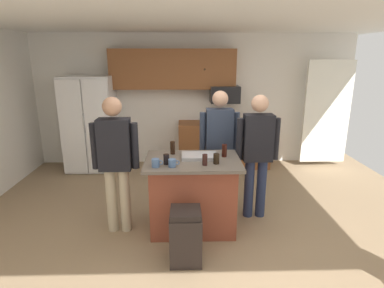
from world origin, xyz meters
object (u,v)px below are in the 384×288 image
microwave_over_range (225,94)px  kitchen_island (193,194)px  person_guest_left (219,141)px  mug_ceramic_white (172,163)px  person_guest_right (257,149)px  glass_short_whisky (216,159)px  glass_pilsner (166,159)px  glass_dark_ale (173,148)px  tumbler_amber (224,151)px  trash_bin (186,236)px  serving_tray (199,156)px  mug_blue_stoneware (156,163)px  glass_stout_tall (205,160)px  refrigerator (90,124)px  person_elder_center (115,157)px

microwave_over_range → kitchen_island: size_ratio=0.48×
person_guest_left → mug_ceramic_white: (-0.65, -0.94, -0.01)m
person_guest_right → glass_short_whisky: bearing=18.4°
glass_pilsner → glass_dark_ale: bearing=81.3°
tumbler_amber → trash_bin: 1.18m
mug_ceramic_white → serving_tray: 0.46m
person_guest_left → glass_pilsner: person_guest_left is taller
mug_blue_stoneware → glass_short_whisky: bearing=7.8°
kitchen_island → person_guest_left: (0.40, 0.69, 0.51)m
person_guest_left → glass_dark_ale: 0.79m
tumbler_amber → mug_blue_stoneware: (-0.84, -0.36, -0.03)m
glass_stout_tall → trash_bin: size_ratio=0.22×
refrigerator → trash_bin: bearing=-58.8°
person_guest_left → glass_pilsner: size_ratio=14.12×
serving_tray → glass_pilsner: bearing=-150.0°
refrigerator → kitchen_island: 3.02m
glass_dark_ale → mug_ceramic_white: 0.50m
mug_blue_stoneware → tumbler_amber: bearing=23.2°
serving_tray → glass_dark_ale: bearing=153.7°
microwave_over_range → trash_bin: bearing=-104.2°
kitchen_island → person_elder_center: bearing=-177.7°
kitchen_island → glass_pilsner: 0.63m
person_elder_center → person_guest_right: bearing=8.0°
refrigerator → person_elder_center: refrigerator is taller
mug_ceramic_white → glass_pilsner: bearing=127.6°
glass_pilsner → glass_short_whisky: (0.59, 0.00, 0.00)m
person_guest_left → person_elder_center: size_ratio=0.99×
microwave_over_range → glass_pilsner: bearing=-111.4°
refrigerator → glass_stout_tall: size_ratio=13.74×
microwave_over_range → refrigerator: bearing=-177.4°
person_guest_left → microwave_over_range: bearing=-159.0°
microwave_over_range → glass_dark_ale: size_ratio=3.36×
glass_short_whisky → trash_bin: size_ratio=0.20×
refrigerator → glass_pilsner: size_ratio=15.03×
person_guest_left → mug_blue_stoneware: person_guest_left is taller
mug_ceramic_white → mug_blue_stoneware: size_ratio=0.99×
person_elder_center → tumbler_amber: person_elder_center is taller
microwave_over_range → kitchen_island: (-0.69, -2.42, -0.98)m
person_elder_center → glass_stout_tall: 1.09m
kitchen_island → serving_tray: bearing=40.8°
refrigerator → person_guest_left: 2.82m
refrigerator → glass_stout_tall: bearing=-50.8°
glass_stout_tall → mug_ceramic_white: 0.38m
refrigerator → trash_bin: size_ratio=2.97×
glass_pilsner → mug_blue_stoneware: 0.15m
refrigerator → mug_blue_stoneware: refrigerator is taller
mug_blue_stoneware → serving_tray: 0.61m
microwave_over_range → kitchen_island: microwave_over_range is taller
microwave_over_range → glass_stout_tall: microwave_over_range is taller
glass_short_whisky → glass_stout_tall: 0.15m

